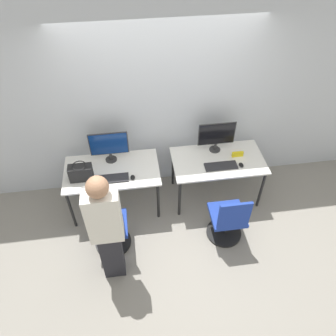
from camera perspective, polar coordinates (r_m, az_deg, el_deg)
The scene contains 15 objects.
ground_plane at distance 4.77m, azimuth 0.24°, elevation -8.66°, with size 20.00×20.00×0.00m, color gray.
wall_back at distance 4.42m, azimuth -1.27°, elevation 11.28°, with size 12.00×0.05×2.80m.
desk_left at distance 4.51m, azimuth -9.69°, elevation -1.01°, with size 1.28×0.72×0.72m.
monitor_left at distance 4.44m, azimuth -10.24°, elevation 3.91°, with size 0.52×0.16×0.46m.
keyboard_left at distance 4.34m, azimuth -9.78°, elevation -1.83°, with size 0.44×0.16×0.02m.
mouse_left at distance 4.31m, azimuth -6.17°, elevation -1.64°, with size 0.06×0.09×0.03m.
office_chair_left at distance 4.28m, azimuth -10.00°, elevation -10.72°, with size 0.48×0.48×0.87m.
person_left at distance 3.60m, azimuth -10.69°, elevation -10.25°, with size 0.36×0.22×1.68m.
desk_right at distance 4.65m, azimuth 8.67°, elevation 0.78°, with size 1.28×0.72×0.72m.
monitor_right at distance 4.58m, azimuth 8.45°, elevation 5.64°, with size 0.52×0.16×0.46m.
keyboard_right at distance 4.50m, azimuth 9.19°, elevation 0.34°, with size 0.44×0.16×0.02m.
mouse_right at distance 4.56m, azimuth 12.62°, elevation 0.53°, with size 0.06×0.09×0.03m.
office_chair_right at distance 4.38m, azimuth 10.38°, elevation -9.05°, with size 0.48×0.48×0.87m.
handbag at distance 4.35m, azimuth -14.97°, elevation -0.77°, with size 0.30×0.18×0.25m.
placard_right at distance 4.67m, azimuth 12.03°, elevation 2.38°, with size 0.16×0.03×0.08m.
Camera 1 is at (-0.41, -2.83, 3.82)m, focal length 35.00 mm.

